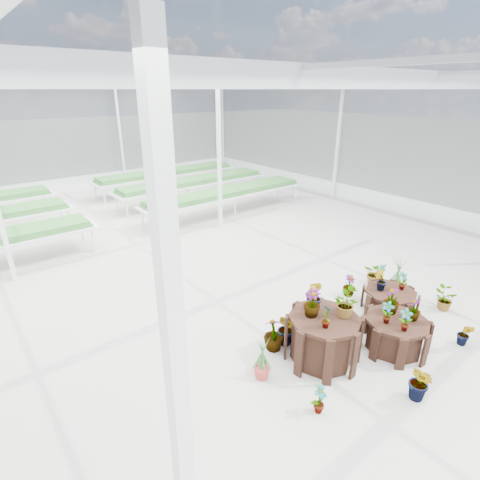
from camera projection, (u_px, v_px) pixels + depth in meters
ground_plane at (216, 309)px, 7.70m from camera, size 24.00×24.00×0.00m
greenhouse_shell at (213, 204)px, 6.86m from camera, size 18.00×24.00×4.50m
steel_frame at (213, 204)px, 6.86m from camera, size 18.00×24.00×4.50m
nursery_benches at (94, 208)px, 12.76m from camera, size 16.00×7.00×0.84m
plinth_tall at (323, 338)px, 6.12m from camera, size 1.27×1.27×0.82m
plinth_mid at (395, 334)px, 6.42m from camera, size 1.18×1.18×0.58m
plinth_low at (389, 301)px, 7.53m from camera, size 1.31×1.31×0.47m
nursery_plants at (358, 306)px, 6.89m from camera, size 4.59×3.08×1.29m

